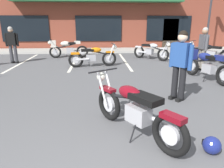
{
  "coord_description": "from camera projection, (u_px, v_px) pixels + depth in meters",
  "views": [
    {
      "loc": [
        -0.1,
        -1.26,
        1.84
      ],
      "look_at": [
        0.2,
        3.05,
        0.55
      ],
      "focal_mm": 33.0,
      "sensor_mm": 36.0,
      "label": 1
    }
  ],
  "objects": [
    {
      "name": "ground_plane",
      "position": [
        102.0,
        93.0,
        5.59
      ],
      "size": [
        80.0,
        80.0,
        0.0
      ],
      "primitive_type": "plane",
      "color": "#515154"
    },
    {
      "name": "sidewalk_kerb",
      "position": [
        99.0,
        50.0,
        13.7
      ],
      "size": [
        22.0,
        1.8,
        0.14
      ],
      "primitive_type": "cube",
      "color": "#A8A59E",
      "rests_on": "ground_plane"
    },
    {
      "name": "brick_storefront_building",
      "position": [
        98.0,
        21.0,
        16.86
      ],
      "size": [
        18.51,
        6.8,
        4.0
      ],
      "color": "brown",
      "rests_on": "ground_plane"
    },
    {
      "name": "painted_stall_lines",
      "position": [
        100.0,
        61.0,
        10.28
      ],
      "size": [
        7.56,
        4.8,
        0.01
      ],
      "color": "silver",
      "rests_on": "ground_plane"
    },
    {
      "name": "motorcycle_foreground_classic",
      "position": [
        134.0,
        109.0,
        3.43
      ],
      "size": [
        1.4,
        1.84,
        0.98
      ],
      "color": "black",
      "rests_on": "ground_plane"
    },
    {
      "name": "motorcycle_silver_naked",
      "position": [
        209.0,
        52.0,
        9.92
      ],
      "size": [
        1.59,
        1.71,
        0.98
      ],
      "color": "black",
      "rests_on": "ground_plane"
    },
    {
      "name": "motorcycle_blue_standard",
      "position": [
        67.0,
        48.0,
        11.11
      ],
      "size": [
        2.11,
        0.66,
        0.98
      ],
      "color": "black",
      "rests_on": "ground_plane"
    },
    {
      "name": "motorcycle_green_cafe_racer",
      "position": [
        151.0,
        51.0,
        10.59
      ],
      "size": [
        1.63,
        1.67,
        0.98
      ],
      "color": "black",
      "rests_on": "ground_plane"
    },
    {
      "name": "motorcycle_orange_scrambler",
      "position": [
        205.0,
        64.0,
        6.84
      ],
      "size": [
        0.91,
        2.07,
        0.98
      ],
      "color": "black",
      "rests_on": "ground_plane"
    },
    {
      "name": "motorcycle_cream_vintage",
      "position": [
        93.0,
        56.0,
        8.85
      ],
      "size": [
        2.1,
        0.73,
        0.98
      ],
      "color": "black",
      "rests_on": "ground_plane"
    },
    {
      "name": "person_in_black_shirt",
      "position": [
        12.0,
        43.0,
        9.48
      ],
      "size": [
        0.6,
        0.28,
        1.68
      ],
      "color": "black",
      "rests_on": "ground_plane"
    },
    {
      "name": "person_in_shorts_foreground",
      "position": [
        203.0,
        46.0,
        8.14
      ],
      "size": [
        0.28,
        0.6,
        1.68
      ],
      "color": "black",
      "rests_on": "ground_plane"
    },
    {
      "name": "person_by_back_row",
      "position": [
        180.0,
        62.0,
        4.87
      ],
      "size": [
        0.43,
        0.54,
        1.68
      ],
      "color": "black",
      "rests_on": "ground_plane"
    },
    {
      "name": "helmet_on_pavement",
      "position": [
        212.0,
        145.0,
        2.99
      ],
      "size": [
        0.26,
        0.26,
        0.26
      ],
      "color": "navy",
      "rests_on": "ground_plane"
    },
    {
      "name": "parking_lot_lamp_post",
      "position": [
        213.0,
        0.0,
        12.11
      ],
      "size": [
        0.24,
        0.76,
        4.82
      ],
      "color": "#2D2D33",
      "rests_on": "ground_plane"
    }
  ]
}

